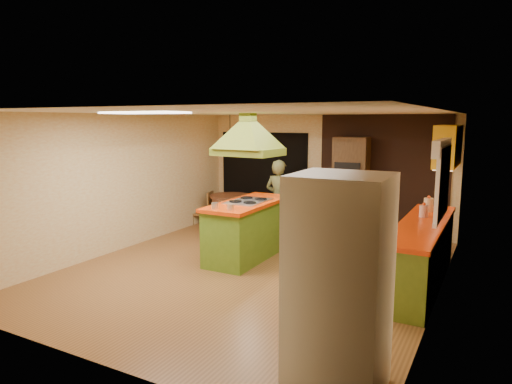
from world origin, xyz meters
The scene contains 21 objects.
ground centered at (0.00, 0.00, 0.00)m, with size 6.50×6.50×0.00m, color brown.
room_walls centered at (0.00, 0.00, 1.25)m, with size 5.50×6.50×6.50m.
ceiling_plane centered at (0.00, 0.00, 2.50)m, with size 6.50×6.50×0.00m, color silver.
brick_panel centered at (1.25, 3.23, 1.25)m, with size 2.64×0.03×2.50m, color #381E14.
nook_opening centered at (-1.50, 3.23, 1.05)m, with size 2.20×0.03×2.10m, color black.
right_counter centered at (2.45, 0.60, 0.46)m, with size 0.62×3.05×0.92m.
upper_cabinets centered at (2.57, 2.20, 1.95)m, with size 0.34×1.40×0.70m, color yellow.
window_right centered at (2.70, 0.40, 1.77)m, with size 0.12×1.35×1.06m.
fluor_panel centered at (-1.10, -1.20, 2.48)m, with size 1.20×0.60×0.03m, color white.
kitchen_island centered at (-0.42, 0.57, 0.50)m, with size 0.82×2.00×1.01m.
range_hood centered at (-0.42, 0.57, 2.25)m, with size 1.12×0.84×0.80m.
man centered at (-0.47, 1.92, 0.81)m, with size 0.59×0.39×1.61m, color brown.
refrigerator centered at (2.23, -2.56, 0.97)m, with size 0.80×0.75×1.94m, color white.
wall_oven centered at (0.68, 2.95, 1.02)m, with size 0.71×0.64×2.04m.
dining_table centered at (-1.94, 2.46, 0.50)m, with size 0.94×0.94×0.71m.
chair_left centered at (-2.64, 2.36, 0.38)m, with size 0.41×0.41×0.75m, color brown, non-canonical shape.
chair_near centered at (-1.69, 1.81, 0.37)m, with size 0.41×0.41×0.75m, color brown, non-canonical shape.
pendant_lamp centered at (-1.94, 2.46, 1.90)m, with size 0.30×0.30×0.20m, color #FF9E3F.
canister_large centered at (2.40, 1.49, 1.03)m, with size 0.15×0.15×0.22m, color beige.
canister_medium centered at (2.40, 1.01, 1.01)m, with size 0.13×0.13×0.18m, color beige.
canister_small centered at (2.40, 1.50, 0.99)m, with size 0.11×0.11×0.15m, color beige.
Camera 1 is at (3.37, -6.20, 2.38)m, focal length 32.00 mm.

